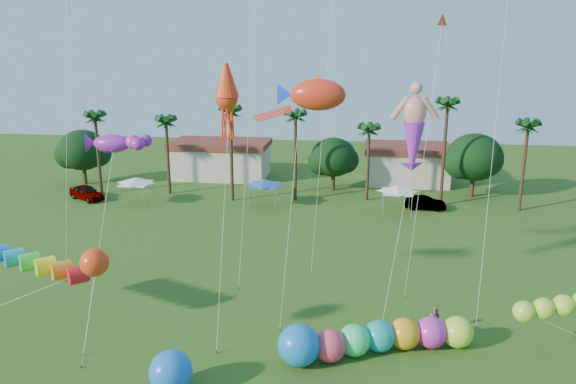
# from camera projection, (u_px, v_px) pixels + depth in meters

# --- Properties ---
(tree_line) EXTENTS (69.46, 8.91, 11.00)m
(tree_line) POSITION_uv_depth(u_px,v_px,m) (355.00, 157.00, 65.26)
(tree_line) COLOR #3A2819
(tree_line) RESTS_ON ground
(buildings_row) EXTENTS (35.00, 7.00, 4.00)m
(buildings_row) POSITION_uv_depth(u_px,v_px,m) (303.00, 164.00, 72.41)
(buildings_row) COLOR beige
(buildings_row) RESTS_ON ground
(tent_row) EXTENTS (31.00, 4.00, 0.60)m
(tent_row) POSITION_uv_depth(u_px,v_px,m) (263.00, 183.00, 59.48)
(tent_row) COLOR white
(tent_row) RESTS_ON ground
(car_a) EXTENTS (5.09, 4.13, 1.63)m
(car_a) POSITION_uv_depth(u_px,v_px,m) (87.00, 192.00, 63.35)
(car_a) COLOR #4C4C54
(car_a) RESTS_ON ground
(car_b) EXTENTS (4.30, 1.56, 1.41)m
(car_b) POSITION_uv_depth(u_px,v_px,m) (425.00, 203.00, 59.65)
(car_b) COLOR #4C4C54
(car_b) RESTS_ON ground
(spectator_b) EXTENTS (1.07, 1.00, 1.76)m
(spectator_b) POSITION_uv_depth(u_px,v_px,m) (435.00, 321.00, 34.04)
(spectator_b) COLOR gray
(spectator_b) RESTS_ON ground
(caterpillar_inflatable) EXTENTS (11.41, 5.51, 2.37)m
(caterpillar_inflatable) POSITION_uv_depth(u_px,v_px,m) (370.00, 339.00, 31.76)
(caterpillar_inflatable) COLOR #E93D58
(caterpillar_inflatable) RESTS_ON ground
(blue_ball) EXTENTS (2.21, 2.21, 2.21)m
(blue_ball) POSITION_uv_depth(u_px,v_px,m) (171.00, 372.00, 28.39)
(blue_ball) COLOR blue
(blue_ball) RESTS_ON ground
(rainbow_tube) EXTENTS (9.95, 5.18, 4.22)m
(rainbow_tube) POSITION_uv_depth(u_px,v_px,m) (46.00, 273.00, 34.11)
(rainbow_tube) COLOR red
(rainbow_tube) RESTS_ON ground
(green_worm) EXTENTS (9.43, 2.11, 3.54)m
(green_worm) POSITION_uv_depth(u_px,v_px,m) (524.00, 312.00, 31.05)
(green_worm) COLOR #A4DE31
(green_worm) RESTS_ON ground
(orange_ball_kite) EXTENTS (2.02, 1.91, 6.76)m
(orange_ball_kite) POSITION_uv_depth(u_px,v_px,m) (94.00, 263.00, 29.59)
(orange_ball_kite) COLOR #F53B14
(orange_ball_kite) RESTS_ON ground
(merman_kite) EXTENTS (3.07, 5.58, 14.44)m
(merman_kite) POSITION_uv_depth(u_px,v_px,m) (414.00, 133.00, 34.84)
(merman_kite) COLOR tan
(merman_kite) RESTS_ON ground
(fish_kite) EXTENTS (5.70, 7.20, 15.10)m
(fish_kite) POSITION_uv_depth(u_px,v_px,m) (318.00, 95.00, 36.12)
(fish_kite) COLOR red
(fish_kite) RESTS_ON ground
(squid_kite) EXTENTS (1.67, 4.66, 16.20)m
(squid_kite) POSITION_uv_depth(u_px,v_px,m) (227.00, 99.00, 32.09)
(squid_kite) COLOR #F03813
(squid_kite) RESTS_ON ground
(lobster_kite) EXTENTS (4.36, 6.17, 12.22)m
(lobster_kite) POSITION_uv_depth(u_px,v_px,m) (112.00, 143.00, 33.18)
(lobster_kite) COLOR purple
(lobster_kite) RESTS_ON ground
(delta_kite_red) EXTENTS (2.41, 4.63, 19.14)m
(delta_kite_red) POSITION_uv_depth(u_px,v_px,m) (441.00, 28.00, 38.05)
(delta_kite_red) COLOR #F8541B
(delta_kite_red) RESTS_ON ground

